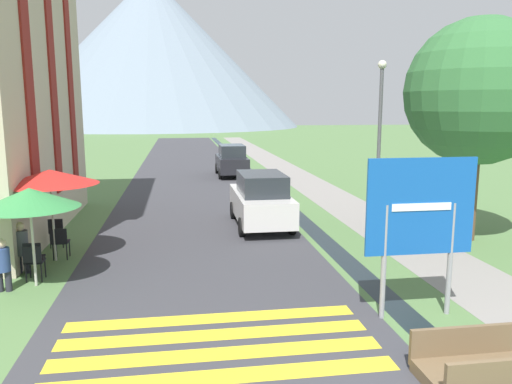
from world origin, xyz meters
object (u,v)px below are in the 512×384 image
object	(u,v)px
parked_car_far	(232,160)
cafe_umbrella_front_green	(30,198)
cafe_chair_near_left	(34,260)
person_seated_near	(2,262)
road_sign	(420,217)
footbridge	(480,369)
cafe_chair_far_right	(57,230)
person_seated_far	(21,245)
parked_car_near	(261,200)
cafe_chair_near_right	(34,256)
cafe_chair_middle	(60,240)
cafe_umbrella_middle_red	(50,177)
streetlamp	(380,131)
tree_by_path	(479,92)

from	to	relation	value
parked_car_far	cafe_umbrella_front_green	xyz separation A→B (m)	(-6.22, -17.19, 1.10)
cafe_chair_near_left	person_seated_near	xyz separation A→B (m)	(-0.48, -0.58, 0.15)
road_sign	cafe_umbrella_front_green	bearing A→B (deg)	159.73
footbridge	road_sign	bearing A→B (deg)	86.05
cafe_chair_far_right	cafe_umbrella_front_green	world-z (taller)	cafe_umbrella_front_green
cafe_umbrella_front_green	person_seated_far	xyz separation A→B (m)	(-0.55, 0.96, -1.31)
person_seated_far	cafe_umbrella_front_green	bearing A→B (deg)	-60.22
parked_car_near	parked_car_far	xyz separation A→B (m)	(0.30, 12.36, -0.00)
cafe_chair_near_right	cafe_chair_far_right	xyz separation A→B (m)	(-0.07, 2.56, 0.00)
parked_car_far	person_seated_near	bearing A→B (deg)	-111.30
footbridge	parked_car_far	distance (m)	22.46
cafe_chair_middle	person_seated_far	distance (m)	1.23
parked_car_near	cafe_chair_middle	world-z (taller)	parked_car_near
footbridge	cafe_umbrella_front_green	distance (m)	9.33
parked_car_far	cafe_chair_near_right	world-z (taller)	parked_car_far
road_sign	person_seated_far	size ratio (longest dim) A/B	2.42
cafe_chair_near_left	person_seated_near	distance (m)	0.77
road_sign	cafe_umbrella_middle_red	bearing A→B (deg)	148.46
cafe_chair_near_left	streetlamp	size ratio (longest dim) A/B	0.16
parked_car_far	footbridge	bearing A→B (deg)	-86.67
footbridge	cafe_umbrella_front_green	world-z (taller)	cafe_umbrella_front_green
person_seated_far	footbridge	bearing A→B (deg)	-37.45
road_sign	tree_by_path	xyz separation A→B (m)	(4.19, 5.03, 2.43)
cafe_chair_near_left	cafe_chair_far_right	world-z (taller)	same
cafe_umbrella_front_green	tree_by_path	distance (m)	12.31
footbridge	tree_by_path	bearing A→B (deg)	59.61
road_sign	person_seated_far	distance (m)	9.16
cafe_umbrella_middle_red	person_seated_far	distance (m)	1.86
cafe_chair_near_right	person_seated_far	distance (m)	0.52
cafe_umbrella_front_green	person_seated_far	bearing A→B (deg)	119.78
parked_car_far	cafe_chair_near_left	size ratio (longest dim) A/B	4.61
parked_car_near	cafe_umbrella_middle_red	bearing A→B (deg)	-153.64
cafe_chair_far_right	person_seated_far	bearing A→B (deg)	-95.27
cafe_umbrella_middle_red	streetlamp	xyz separation A→B (m)	(9.78, 2.38, 1.00)
footbridge	cafe_chair_middle	size ratio (longest dim) A/B	2.00
footbridge	parked_car_near	distance (m)	10.20
parked_car_near	cafe_umbrella_middle_red	world-z (taller)	cafe_umbrella_middle_red
road_sign	cafe_chair_far_right	size ratio (longest dim) A/B	3.61
cafe_chair_middle	person_seated_far	size ratio (longest dim) A/B	0.67
cafe_chair_middle	cafe_chair_near_left	xyz separation A→B (m)	(-0.21, -1.66, 0.00)
road_sign	parked_car_far	bearing A→B (deg)	94.19
cafe_chair_near_left	cafe_umbrella_middle_red	distance (m)	2.31
person_seated_near	cafe_chair_near_left	bearing A→B (deg)	50.58
cafe_chair_far_right	streetlamp	world-z (taller)	streetlamp
cafe_chair_middle	streetlamp	size ratio (longest dim) A/B	0.16
parked_car_far	cafe_chair_near_right	size ratio (longest dim) A/B	4.61
cafe_chair_middle	cafe_chair_near_left	bearing A→B (deg)	-106.54
cafe_umbrella_middle_red	tree_by_path	world-z (taller)	tree_by_path
person_seated_near	parked_car_near	bearing A→B (deg)	38.03
parked_car_near	streetlamp	world-z (taller)	streetlamp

